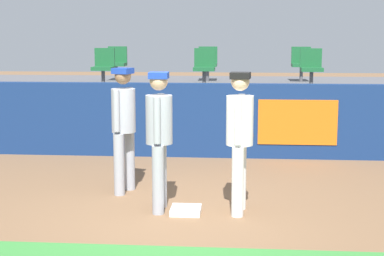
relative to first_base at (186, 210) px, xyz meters
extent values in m
plane|color=brown|center=(-0.07, -0.16, -0.04)|extent=(60.00, 60.00, 0.00)
cube|color=white|center=(0.00, 0.00, 0.00)|extent=(0.40, 0.40, 0.08)
cylinder|color=white|center=(0.72, 0.26, 0.42)|extent=(0.16, 0.16, 0.93)
cylinder|color=white|center=(0.69, -0.08, 0.42)|extent=(0.16, 0.16, 0.93)
cylinder|color=white|center=(0.71, 0.09, 1.21)|extent=(0.39, 0.39, 0.65)
sphere|color=beige|center=(0.71, 0.09, 1.73)|extent=(0.24, 0.24, 0.24)
cube|color=black|center=(0.71, 0.09, 1.80)|extent=(0.28, 0.28, 0.08)
cylinder|color=white|center=(0.73, 0.31, 1.24)|extent=(0.09, 0.09, 0.61)
cylinder|color=white|center=(0.68, -0.12, 1.24)|extent=(0.09, 0.09, 0.61)
ellipsoid|color=brown|center=(0.83, 0.30, 0.97)|extent=(0.14, 0.21, 0.28)
cylinder|color=#9EA3AD|center=(-0.98, 1.15, 0.42)|extent=(0.16, 0.16, 0.93)
cylinder|color=#9EA3AD|center=(-1.07, 0.83, 0.42)|extent=(0.16, 0.16, 0.93)
cylinder|color=#9EA3AD|center=(-1.02, 0.99, 1.21)|extent=(0.45, 0.45, 0.65)
sphere|color=#8C6647|center=(-1.02, 0.99, 1.72)|extent=(0.24, 0.24, 0.24)
cube|color=#193899|center=(-1.02, 0.99, 1.80)|extent=(0.32, 0.32, 0.08)
cylinder|color=#9EA3AD|center=(-0.96, 1.20, 1.23)|extent=(0.09, 0.09, 0.61)
cylinder|color=#9EA3AD|center=(-1.09, 0.78, 1.23)|extent=(0.09, 0.09, 0.61)
cylinder|color=#9EA3AD|center=(-0.37, 0.28, 0.42)|extent=(0.16, 0.16, 0.93)
cylinder|color=#9EA3AD|center=(-0.37, -0.06, 0.42)|extent=(0.16, 0.16, 0.93)
cylinder|color=#9EA3AD|center=(-0.37, 0.11, 1.21)|extent=(0.36, 0.36, 0.65)
sphere|color=tan|center=(-0.37, 0.11, 1.72)|extent=(0.24, 0.24, 0.24)
cube|color=#193899|center=(-0.37, 0.11, 1.80)|extent=(0.26, 0.26, 0.08)
cylinder|color=#9EA3AD|center=(-0.37, 0.33, 1.23)|extent=(0.09, 0.09, 0.61)
cylinder|color=#9EA3AD|center=(-0.36, -0.11, 1.23)|extent=(0.09, 0.09, 0.61)
cube|color=navy|center=(-0.07, 3.73, 0.68)|extent=(18.00, 0.24, 1.44)
cube|color=orange|center=(1.80, 3.60, 0.68)|extent=(1.50, 0.02, 0.86)
cube|color=#59595E|center=(-0.07, 6.30, 0.58)|extent=(18.00, 4.80, 1.24)
cylinder|color=#4C4C51|center=(2.21, 5.10, 1.40)|extent=(0.08, 0.08, 0.40)
cube|color=#19592D|center=(2.21, 5.10, 1.60)|extent=(0.46, 0.44, 0.08)
cube|color=#19592D|center=(2.21, 5.29, 1.84)|extent=(0.46, 0.06, 0.40)
cylinder|color=#4C4C51|center=(-2.29, 5.10, 1.40)|extent=(0.08, 0.08, 0.40)
cube|color=#19592D|center=(-2.29, 5.10, 1.60)|extent=(0.44, 0.44, 0.08)
cube|color=#19592D|center=(-2.29, 5.29, 1.84)|extent=(0.44, 0.06, 0.40)
cylinder|color=#4C4C51|center=(-0.10, 6.90, 1.40)|extent=(0.08, 0.08, 0.40)
cube|color=#19592D|center=(-0.10, 6.90, 1.60)|extent=(0.46, 0.44, 0.08)
cube|color=#19592D|center=(-0.10, 7.09, 1.84)|extent=(0.46, 0.06, 0.40)
cylinder|color=#4C4C51|center=(2.18, 6.90, 1.40)|extent=(0.08, 0.08, 0.40)
cube|color=#19592D|center=(2.18, 6.90, 1.60)|extent=(0.47, 0.44, 0.08)
cube|color=#19592D|center=(2.18, 7.09, 1.84)|extent=(0.47, 0.06, 0.40)
cylinder|color=#4C4C51|center=(-0.08, 5.10, 1.40)|extent=(0.08, 0.08, 0.40)
cube|color=#19592D|center=(-0.08, 5.10, 1.60)|extent=(0.46, 0.44, 0.08)
cube|color=#19592D|center=(-0.08, 5.29, 1.84)|extent=(0.46, 0.06, 0.40)
cylinder|color=#4C4C51|center=(-2.38, 6.90, 1.40)|extent=(0.08, 0.08, 0.40)
cube|color=#19592D|center=(-2.38, 6.90, 1.60)|extent=(0.48, 0.44, 0.08)
cube|color=#19592D|center=(-2.38, 7.09, 1.84)|extent=(0.48, 0.06, 0.40)
camera|label=1|loc=(0.71, -7.57, 2.33)|focal=54.98mm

